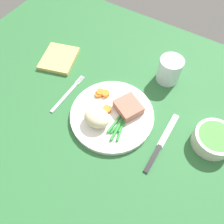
% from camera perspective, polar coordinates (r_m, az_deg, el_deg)
% --- Properties ---
extents(dining_table, '(1.20, 0.90, 0.02)m').
position_cam_1_polar(dining_table, '(0.72, -0.69, 1.80)').
color(dining_table, '#2D6B38').
rests_on(dining_table, ground).
extents(dinner_plate, '(0.25, 0.25, 0.02)m').
position_cam_1_polar(dinner_plate, '(0.67, 0.00, -0.81)').
color(dinner_plate, white).
rests_on(dinner_plate, dining_table).
extents(meat_portion, '(0.09, 0.09, 0.03)m').
position_cam_1_polar(meat_portion, '(0.67, 4.23, 1.34)').
color(meat_portion, '#A86B56').
rests_on(meat_portion, dinner_plate).
extents(mashed_potatoes, '(0.07, 0.06, 0.05)m').
position_cam_1_polar(mashed_potatoes, '(0.64, -3.84, -1.40)').
color(mashed_potatoes, beige).
rests_on(mashed_potatoes, dinner_plate).
extents(carrot_slices, '(0.08, 0.07, 0.01)m').
position_cam_1_polar(carrot_slices, '(0.69, -2.19, 3.57)').
color(carrot_slices, orange).
rests_on(carrot_slices, dinner_plate).
extents(green_beans, '(0.04, 0.09, 0.01)m').
position_cam_1_polar(green_beans, '(0.64, 1.72, -3.57)').
color(green_beans, '#2D8C38').
rests_on(green_beans, dinner_plate).
extents(fork, '(0.01, 0.17, 0.00)m').
position_cam_1_polar(fork, '(0.74, -11.08, 4.59)').
color(fork, silver).
rests_on(fork, dining_table).
extents(knife, '(0.02, 0.21, 0.01)m').
position_cam_1_polar(knife, '(0.65, 12.29, -7.73)').
color(knife, black).
rests_on(knife, dining_table).
extents(water_glass, '(0.08, 0.08, 0.08)m').
position_cam_1_polar(water_glass, '(0.76, 14.18, 9.93)').
color(water_glass, silver).
rests_on(water_glass, dining_table).
extents(salad_bowl, '(0.11, 0.11, 0.05)m').
position_cam_1_polar(salad_bowl, '(0.68, 24.24, -6.21)').
color(salad_bowl, silver).
rests_on(salad_bowl, dining_table).
extents(napkin, '(0.14, 0.15, 0.01)m').
position_cam_1_polar(napkin, '(0.84, -13.20, 13.01)').
color(napkin, '#DBBC6B').
rests_on(napkin, dining_table).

